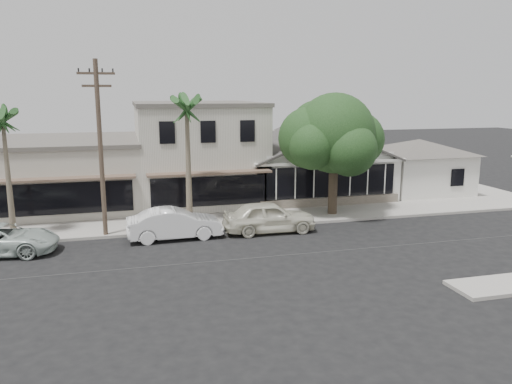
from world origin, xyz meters
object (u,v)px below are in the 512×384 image
object	(u,v)px
car_1	(175,224)
car_2	(1,239)
shade_tree	(332,135)
car_0	(269,217)
utility_pole	(100,145)

from	to	relation	value
car_1	car_2	bearing A→B (deg)	91.30
car_2	shade_tree	world-z (taller)	shade_tree
car_2	car_1	bearing A→B (deg)	-79.05
car_0	car_1	distance (m)	5.04
utility_pole	shade_tree	world-z (taller)	utility_pole
car_1	car_2	world-z (taller)	car_1
car_1	shade_tree	distance (m)	10.86
car_0	car_1	xyz separation A→B (m)	(-5.04, 0.03, -0.05)
car_1	shade_tree	xyz separation A→B (m)	(9.70, 2.66, 4.08)
car_1	shade_tree	bearing A→B (deg)	-76.70
car_0	shade_tree	size ratio (longest dim) A/B	0.67
car_1	car_2	size ratio (longest dim) A/B	0.94
utility_pole	shade_tree	size ratio (longest dim) A/B	1.22
utility_pole	car_0	bearing A→B (deg)	-8.16
car_2	car_0	bearing A→B (deg)	-80.45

